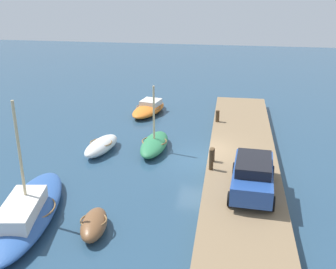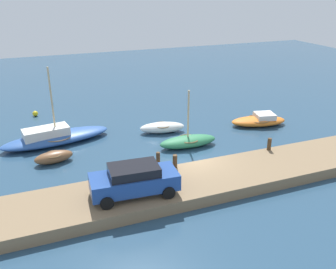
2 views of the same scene
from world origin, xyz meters
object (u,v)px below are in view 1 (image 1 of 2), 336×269
Objects in this scene: dinghy_brown at (94,224)px; mooring_post_west at (211,160)px; rowboat_white at (101,146)px; parked_car at (253,174)px; rowboat_green at (154,144)px; sailboat_blue at (27,211)px; motorboat_orange at (149,108)px; mooring_post_mid_west at (212,155)px; mooring_post_mid_east at (217,116)px.

mooring_post_west reaches higher than dinghy_brown.
mooring_post_west is at bearing -101.38° from rowboat_white.
parked_car reaches higher than dinghy_brown.
rowboat_green is 9.32m from sailboat_blue.
sailboat_blue reaches higher than parked_car.
mooring_post_west is at bearing -131.77° from rowboat_green.
mooring_post_mid_west is (-9.40, -5.31, 0.62)m from motorboat_orange.
rowboat_white is 1.42× the size of dinghy_brown.
mooring_post_mid_east is at bearing 0.00° from mooring_post_mid_west.
sailboat_blue reaches higher than mooring_post_mid_east.
motorboat_orange is 6.22× the size of mooring_post_mid_west.
parked_car reaches higher than mooring_post_mid_east.
parked_car reaches higher than rowboat_white.
sailboat_blue is at bearing 75.33° from dinghy_brown.
motorboat_orange is at bearing 16.24° from rowboat_green.
mooring_post_mid_west is at bearing -60.49° from sailboat_blue.
rowboat_green reaches higher than dinghy_brown.
parked_car is at bearing -81.45° from sailboat_blue.
mooring_post_mid_west is (-2.45, -3.59, 0.61)m from rowboat_green.
mooring_post_mid_east reaches higher than dinghy_brown.
rowboat_green is 5.49× the size of mooring_post_mid_west.
mooring_post_mid_west is at bearing -93.49° from rowboat_white.
sailboat_blue is (0.37, 3.10, 0.10)m from dinghy_brown.
rowboat_green is 0.88× the size of motorboat_orange.
mooring_post_mid_west is (5.99, -7.56, 0.54)m from sailboat_blue.
rowboat_green is 3.17m from rowboat_white.
parked_car is (-1.97, -1.98, 0.29)m from mooring_post_west.
rowboat_white is 6.91m from mooring_post_mid_west.
dinghy_brown is at bearing 176.63° from rowboat_green.
rowboat_white is 9.91m from parked_car.
rowboat_green is 1.15× the size of rowboat_white.
sailboat_blue is at bearing 111.24° from parked_car.
parked_car is at bearing -70.40° from dinghy_brown.
mooring_post_west is 0.25× the size of parked_car.
mooring_post_west is at bearing 180.00° from mooring_post_mid_west.
dinghy_brown is at bearing 144.94° from mooring_post_mid_west.
sailboat_blue is 10.40× the size of mooring_post_mid_west.
parked_car is at bearing -168.12° from mooring_post_mid_east.
mooring_post_mid_east is at bearing 0.00° from mooring_post_west.
rowboat_white is at bearing 105.69° from rowboat_green.
rowboat_green is 0.93× the size of parked_car.
sailboat_blue is 10.05m from parked_car.
mooring_post_mid_east is at bearing -39.65° from rowboat_green.
mooring_post_west is (5.33, -4.46, 0.81)m from dinghy_brown.
mooring_post_mid_east reaches higher than motorboat_orange.
rowboat_green is at bearing -13.60° from dinghy_brown.
rowboat_green is 4.38m from mooring_post_mid_west.
rowboat_white is 7.80m from motorboat_orange.
motorboat_orange is at bearing 34.30° from parked_car.
mooring_post_mid_east is (3.99, -3.59, 0.62)m from rowboat_green.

